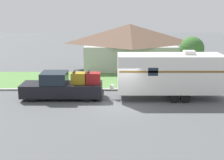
{
  "coord_description": "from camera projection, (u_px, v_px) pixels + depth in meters",
  "views": [
    {
      "loc": [
        -0.66,
        -20.71,
        6.68
      ],
      "look_at": [
        -0.63,
        1.49,
        1.4
      ],
      "focal_mm": 50.0,
      "sensor_mm": 36.0,
      "label": 1
    }
  ],
  "objects": [
    {
      "name": "travel_trailer",
      "position": [
        169.0,
        73.0,
        22.7
      ],
      "size": [
        8.46,
        2.45,
        3.57
      ],
      "color": "black",
      "rests_on": "ground_plane"
    },
    {
      "name": "tree_in_yard",
      "position": [
        191.0,
        49.0,
        28.72
      ],
      "size": [
        2.25,
        2.25,
        3.98
      ],
      "color": "brown",
      "rests_on": "ground_plane"
    },
    {
      "name": "house_across_street",
      "position": [
        129.0,
        45.0,
        34.36
      ],
      "size": [
        10.38,
        7.25,
        4.79
      ],
      "color": "#B2B2A8",
      "rests_on": "ground_plane"
    },
    {
      "name": "curb_strip",
      "position": [
        120.0,
        89.0,
        25.32
      ],
      "size": [
        80.0,
        0.3,
        0.14
      ],
      "color": "#999993",
      "rests_on": "ground_plane"
    },
    {
      "name": "pickup_truck",
      "position": [
        62.0,
        87.0,
        22.93
      ],
      "size": [
        6.01,
        2.05,
        2.07
      ],
      "color": "black",
      "rests_on": "ground_plane"
    },
    {
      "name": "ground_plane",
      "position": [
        121.0,
        104.0,
        21.69
      ],
      "size": [
        120.0,
        120.0,
        0.0
      ],
      "primitive_type": "plane",
      "color": "#515456"
    },
    {
      "name": "lawn_strip",
      "position": [
        119.0,
        80.0,
        28.89
      ],
      "size": [
        80.0,
        7.0,
        0.03
      ],
      "color": "#568442",
      "rests_on": "ground_plane"
    }
  ]
}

